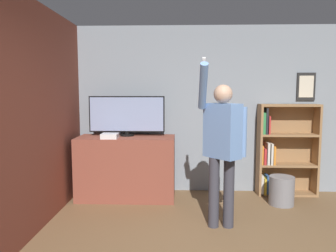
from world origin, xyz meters
TOP-DOWN VIEW (x-y plane):
  - wall_back at (0.01, 2.94)m, footprint 6.13×0.09m
  - wall_side_brick at (-2.09, 1.45)m, footprint 0.06×4.51m
  - tv_ledge at (-1.23, 2.49)m, footprint 1.48×0.64m
  - television at (-1.23, 2.59)m, footprint 1.17×0.22m
  - game_console at (-1.44, 2.31)m, footprint 0.24×0.23m
  - bookshelf at (1.22, 2.76)m, footprint 0.93×0.28m
  - person at (0.10, 1.43)m, footprint 0.58×0.56m
  - waste_bin at (1.09, 2.26)m, footprint 0.36×0.36m

SIDE VIEW (x-z plane):
  - waste_bin at x=1.09m, z-range 0.00..0.42m
  - tv_ledge at x=-1.23m, z-range 0.00..0.96m
  - bookshelf at x=1.22m, z-range -0.01..1.44m
  - game_console at x=-1.44m, z-range 0.96..1.03m
  - person at x=0.10m, z-range 0.04..2.07m
  - television at x=-1.23m, z-range 0.97..1.59m
  - wall_side_brick at x=-2.09m, z-range 0.00..2.70m
  - wall_back at x=0.01m, z-range 0.00..2.70m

